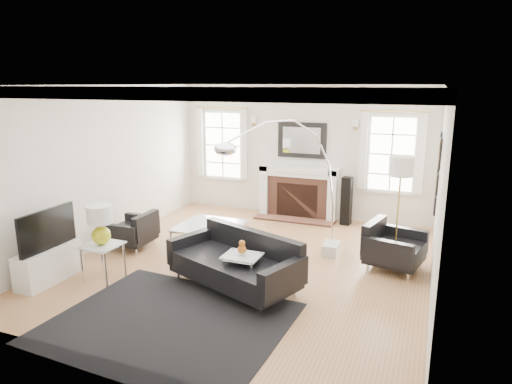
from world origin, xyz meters
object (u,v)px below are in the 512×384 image
at_px(armchair_right, 391,248).
at_px(arc_floor_lamp, 282,184).
at_px(sofa, 237,263).
at_px(coffee_table, 210,227).
at_px(fireplace, 298,193).
at_px(gourd_lamp, 100,222).
at_px(armchair_left, 134,231).

relative_size(armchair_right, arc_floor_lamp, 0.44).
bearing_deg(sofa, coffee_table, 132.10).
height_order(armchair_right, arc_floor_lamp, arc_floor_lamp).
xyz_separation_m(sofa, coffee_table, (-1.02, 1.13, 0.08)).
xyz_separation_m(fireplace, armchair_right, (2.14, -2.15, -0.21)).
xyz_separation_m(armchair_right, arc_floor_lamp, (-1.68, -0.37, 0.95)).
xyz_separation_m(armchair_right, gourd_lamp, (-3.87, -2.02, 0.55)).
bearing_deg(sofa, armchair_left, 161.76).
distance_m(fireplace, coffee_table, 2.64).
distance_m(armchair_left, armchair_right, 4.35).
distance_m(sofa, coffee_table, 1.53).
bearing_deg(armchair_right, arc_floor_lamp, -167.73).
xyz_separation_m(gourd_lamp, arc_floor_lamp, (2.19, 1.65, 0.40)).
distance_m(coffee_table, gourd_lamp, 1.94).
bearing_deg(fireplace, sofa, -87.15).
xyz_separation_m(sofa, arc_floor_lamp, (0.28, 1.12, 0.94)).
bearing_deg(fireplace, arc_floor_lamp, -79.67).
relative_size(armchair_left, gourd_lamp, 1.38).
relative_size(fireplace, sofa, 0.80).
bearing_deg(fireplace, coffee_table, -108.64).
height_order(gourd_lamp, arc_floor_lamp, arc_floor_lamp).
bearing_deg(armchair_left, coffee_table, 15.76).
xyz_separation_m(armchair_left, coffee_table, (1.30, 0.37, 0.13)).
height_order(sofa, arc_floor_lamp, arc_floor_lamp).
relative_size(armchair_left, armchair_right, 0.77).
bearing_deg(coffee_table, fireplace, 71.36).
xyz_separation_m(armchair_left, arc_floor_lamp, (2.61, 0.35, 0.99)).
relative_size(fireplace, armchair_left, 2.12).
bearing_deg(sofa, fireplace, 92.85).
bearing_deg(gourd_lamp, armchair_right, 27.51).
xyz_separation_m(coffee_table, gourd_lamp, (-0.89, -1.67, 0.46)).
distance_m(fireplace, armchair_right, 3.04).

